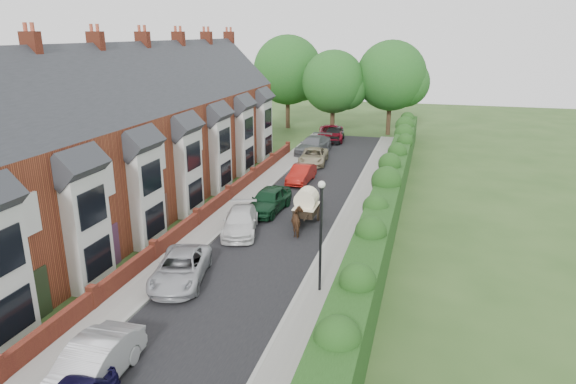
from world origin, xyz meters
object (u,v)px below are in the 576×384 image
horse (299,222)px  car_beige (313,156)px  car_silver_a (91,367)px  car_black (334,134)px  car_green (269,200)px  car_grey (313,145)px  car_silver_b (180,268)px  lamppost (321,223)px  car_red (301,174)px  horse_cart (306,203)px  car_white (240,221)px

horse → car_beige: bearing=-102.3°
car_silver_a → car_beige: size_ratio=0.94×
car_black → horse: (2.95, -26.18, -0.06)m
car_green → horse: size_ratio=2.63×
car_green → car_beige: bearing=94.7°
car_beige → car_grey: size_ratio=0.88×
car_silver_b → lamppost: bearing=-7.0°
car_black → horse: bearing=-86.9°
car_red → car_grey: 10.00m
car_silver_b → horse: bearing=48.6°
car_red → car_black: (-0.51, 15.86, 0.13)m
car_grey → horse: 20.57m
car_silver_b → horse: 8.05m
car_beige → lamppost: bearing=-81.7°
lamppost → car_grey: size_ratio=0.94×
lamppost → car_grey: bearing=103.5°
car_silver_a → horse_cart: size_ratio=1.49×
car_red → car_beige: size_ratio=0.85×
car_white → car_green: bearing=67.8°
lamppost → car_green: bearing=119.5°
car_silver_b → horse: (3.78, 7.10, 0.08)m
lamppost → horse: bearing=112.3°
car_silver_b → car_red: size_ratio=1.18×
lamppost → car_white: lamppost is taller
horse_cart → car_white: bearing=-142.7°
car_red → horse: 10.60m
car_grey → horse: bearing=-71.2°
car_beige → car_grey: bearing=97.8°
car_grey → car_black: 6.01m
horse → horse_cart: 1.96m
car_beige → horse_cart: size_ratio=1.58×
car_silver_a → car_black: car_black is taller
car_green → car_grey: size_ratio=0.84×
car_white → car_grey: car_grey is taller
car_silver_a → car_white: (-0.13, 13.97, -0.08)m
car_beige → car_grey: 4.10m
car_green → horse: 4.26m
horse → car_black: bearing=-105.9°
car_beige → horse_cart: (2.85, -14.34, 0.59)m
lamppost → horse_cart: bearing=107.6°
car_white → car_black: 26.80m
car_silver_a → car_beige: (0.31, 30.82, -0.08)m
car_beige → car_black: bearing=85.3°
car_silver_a → car_beige: 30.82m
car_white → horse: (3.29, 0.62, 0.07)m
car_green → car_grey: (-0.98, 17.01, 0.01)m
car_grey → car_black: size_ratio=1.17×
car_green → car_grey: car_grey is taller
lamppost → car_red: 17.65m
car_green → car_white: bearing=-92.7°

